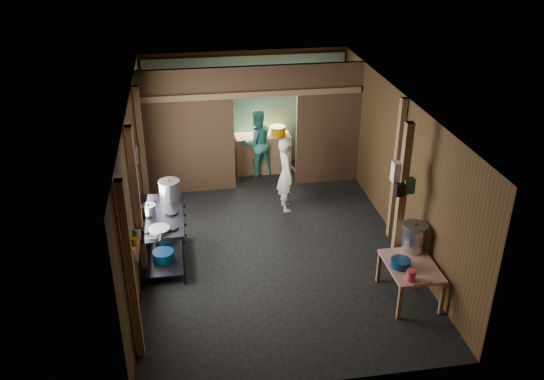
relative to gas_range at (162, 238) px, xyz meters
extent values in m
cube|color=black|center=(1.88, 0.41, -0.46)|extent=(4.50, 7.00, 0.00)
cube|color=#4F4945|center=(1.88, 0.41, 2.14)|extent=(4.50, 7.00, 0.00)
cube|color=#482F16|center=(1.88, 3.91, 0.84)|extent=(4.50, 0.00, 2.60)
cube|color=#482F16|center=(1.88, -3.09, 0.84)|extent=(4.50, 0.00, 2.60)
cube|color=#482F16|center=(-0.37, 0.41, 0.84)|extent=(0.00, 7.00, 2.60)
cube|color=#482F16|center=(4.13, 0.41, 0.84)|extent=(0.00, 7.00, 2.60)
cube|color=#3E2B15|center=(0.55, 2.61, 0.84)|extent=(1.85, 0.10, 2.60)
cube|color=#3E2B15|center=(3.46, 2.61, 0.84)|extent=(1.35, 0.10, 2.60)
cube|color=#3E2B15|center=(2.13, 2.61, 1.84)|extent=(1.30, 0.10, 0.60)
cube|color=#699F9A|center=(1.88, 3.85, 0.79)|extent=(4.40, 0.06, 2.50)
cube|color=olive|center=(2.18, 3.36, -0.03)|extent=(1.20, 0.50, 0.85)
cylinder|color=silver|center=(2.13, 3.81, 1.44)|extent=(0.20, 0.03, 0.20)
cube|color=olive|center=(-0.30, -2.19, 0.84)|extent=(0.10, 0.12, 2.60)
cube|color=olive|center=(-0.30, -0.39, 0.84)|extent=(0.10, 0.12, 2.60)
cube|color=olive|center=(-0.30, 1.61, 0.84)|extent=(0.10, 0.12, 2.60)
cube|color=olive|center=(4.06, 0.21, 0.84)|extent=(0.10, 0.12, 2.60)
cube|color=olive|center=(3.73, -0.89, 0.84)|extent=(0.12, 0.12, 2.60)
cube|color=olive|center=(1.88, 2.56, 1.59)|extent=(4.40, 0.12, 0.12)
cylinder|color=slate|center=(-0.33, 0.81, 1.19)|extent=(0.03, 0.34, 0.34)
cylinder|color=black|center=(-0.33, 1.21, 1.09)|extent=(0.03, 0.30, 0.30)
cube|color=olive|center=(-0.27, -1.69, 0.94)|extent=(0.14, 0.80, 0.03)
cylinder|color=silver|center=(-0.27, -1.94, 1.01)|extent=(0.07, 0.07, 0.10)
cylinder|color=#C28500|center=(-0.27, -1.69, 1.01)|extent=(0.08, 0.08, 0.10)
cylinder|color=#224D28|center=(-0.27, -1.47, 1.01)|extent=(0.06, 0.06, 0.10)
cube|color=silver|center=(3.68, -0.81, 1.32)|extent=(0.22, 0.15, 0.32)
cube|color=#224D28|center=(3.80, -0.95, 1.14)|extent=(0.16, 0.12, 0.24)
cube|color=black|center=(3.66, -0.97, 1.09)|extent=(0.14, 0.10, 0.20)
cylinder|color=navy|center=(0.00, -0.19, -0.21)|extent=(0.35, 0.35, 0.15)
cylinder|color=navy|center=(0.00, 0.38, -0.22)|extent=(0.31, 0.31, 0.12)
cylinder|color=navy|center=(3.53, -1.58, 0.19)|extent=(0.37, 0.37, 0.11)
cylinder|color=#D43A50|center=(3.55, -1.94, 0.21)|extent=(0.16, 0.16, 0.17)
cube|color=#B6B6BC|center=(3.69, -2.06, 0.14)|extent=(0.30, 0.08, 0.01)
cylinder|color=#C28500|center=(2.52, 3.36, 0.49)|extent=(0.34, 0.34, 0.19)
imported|color=beige|center=(2.37, 1.53, 0.28)|extent=(0.38, 0.55, 1.48)
imported|color=teal|center=(2.03, 3.21, 0.29)|extent=(0.86, 0.75, 1.50)
camera|label=1|loc=(0.50, -8.31, 5.01)|focal=37.89mm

